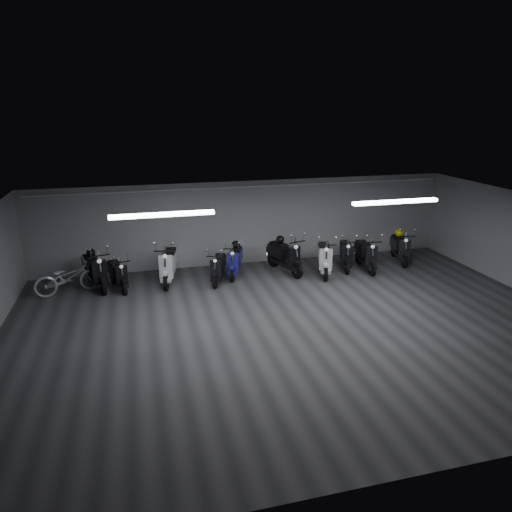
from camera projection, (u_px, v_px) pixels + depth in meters
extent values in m
cube|color=#343437|center=(297.00, 326.00, 11.36)|extent=(14.00, 10.00, 0.01)
cube|color=gray|center=(300.00, 214.00, 10.49)|extent=(14.00, 10.00, 0.01)
cube|color=#939396|center=(248.00, 223.00, 15.53)|extent=(14.00, 0.01, 2.80)
cube|color=#939396|center=(421.00, 395.00, 6.31)|extent=(14.00, 0.01, 2.80)
cube|color=white|center=(162.00, 215.00, 10.71)|extent=(2.40, 0.18, 0.08)
cube|color=white|center=(396.00, 202.00, 12.14)|extent=(2.40, 0.18, 0.08)
cylinder|color=white|center=(249.00, 187.00, 15.07)|extent=(13.60, 0.05, 0.05)
imported|color=white|center=(68.00, 274.00, 13.17)|extent=(1.93, 1.11, 1.18)
sphere|color=black|center=(236.00, 245.00, 14.70)|extent=(0.27, 0.27, 0.27)
sphere|color=#CDD20C|center=(399.00, 233.00, 15.94)|extent=(0.28, 0.28, 0.28)
sphere|color=black|center=(280.00, 240.00, 14.91)|extent=(0.26, 0.26, 0.26)
sphere|color=black|center=(91.00, 253.00, 13.62)|extent=(0.25, 0.25, 0.25)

